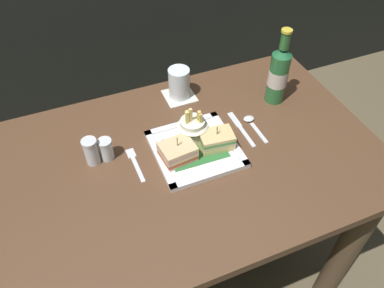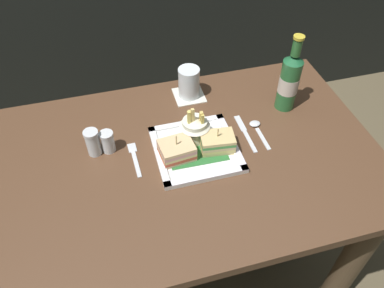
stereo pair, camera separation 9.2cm
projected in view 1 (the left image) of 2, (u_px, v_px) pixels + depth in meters
The scene contains 14 objects.
ground_plane at pixel (190, 275), 1.66m from camera, with size 6.00×6.00×0.00m, color brown.
dining_table at pixel (189, 194), 1.24m from camera, with size 1.13×0.73×0.77m.
square_plate at pixel (195, 149), 1.12m from camera, with size 0.24×0.24×0.02m.
sandwich_half_left at pixel (178, 152), 1.07m from camera, with size 0.10×0.09×0.08m.
sandwich_half_right at pixel (217, 140), 1.10m from camera, with size 0.10×0.08×0.08m.
fries_cup at pixel (192, 126), 1.11m from camera, with size 0.09×0.09×0.12m.
beer_bottle at pixel (278, 74), 1.21m from camera, with size 0.06×0.06×0.26m.
drink_coaster at pixel (179, 96), 1.30m from camera, with size 0.10×0.10×0.00m, color silver.
water_glass at pixel (179, 85), 1.26m from camera, with size 0.07×0.07×0.10m.
fork at pixel (135, 163), 1.09m from camera, with size 0.02×0.13×0.00m.
knife at pixel (240, 127), 1.19m from camera, with size 0.02×0.16×0.00m.
spoon at pixel (251, 122), 1.20m from camera, with size 0.03×0.13×0.01m.
salt_shaker at pixel (92, 153), 1.07m from camera, with size 0.04×0.04×0.08m.
pepper_shaker at pixel (106, 150), 1.08m from camera, with size 0.04×0.04×0.07m.
Camera 1 is at (-0.27, -0.69, 1.59)m, focal length 35.64 mm.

